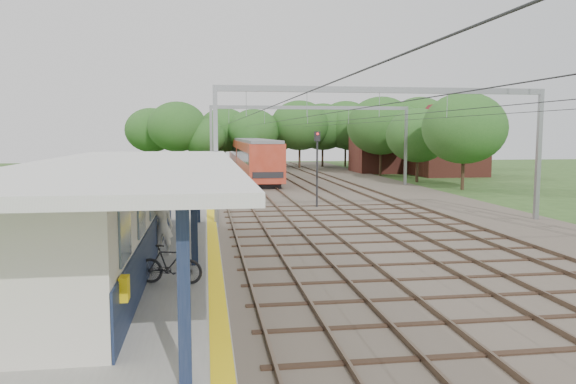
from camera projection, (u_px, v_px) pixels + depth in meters
ground at (437, 328)px, 13.61m from camera, size 160.00×160.00×0.00m
ballast_bed at (329, 193)px, 43.70m from camera, size 18.00×90.00×0.10m
platform at (163, 230)px, 26.28m from camera, size 5.00×52.00×0.35m
yellow_stripe at (212, 225)px, 26.58m from camera, size 0.45×52.00×0.01m
station_building at (106, 212)px, 18.99m from camera, size 3.41×18.00×3.40m
canopy at (134, 166)px, 18.00m from camera, size 6.40×20.00×3.44m
rail_tracks at (297, 192)px, 43.32m from camera, size 11.80×88.00×0.15m
catenary_system at (336, 121)px, 38.39m from camera, size 17.22×88.00×7.00m
tree_band at (281, 131)px, 69.85m from camera, size 31.72×30.88×8.82m
house_near at (449, 149)px, 61.60m from camera, size 7.00×6.12×7.89m
house_far at (388, 145)px, 66.75m from camera, size 8.00×6.12×8.66m
person at (163, 227)px, 20.07m from camera, size 0.80×0.58×2.04m
bicycle at (170, 264)px, 16.21m from camera, size 1.99×1.02×1.15m
train at (250, 155)px, 63.90m from camera, size 3.03×37.72×3.97m
signal_post at (317, 158)px, 34.72m from camera, size 0.37×0.32×4.79m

